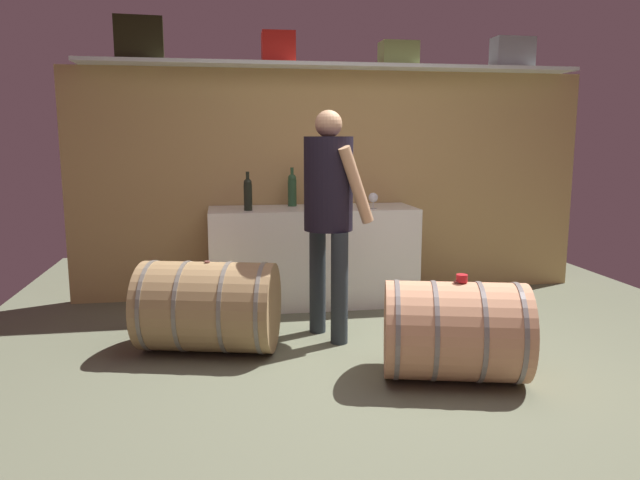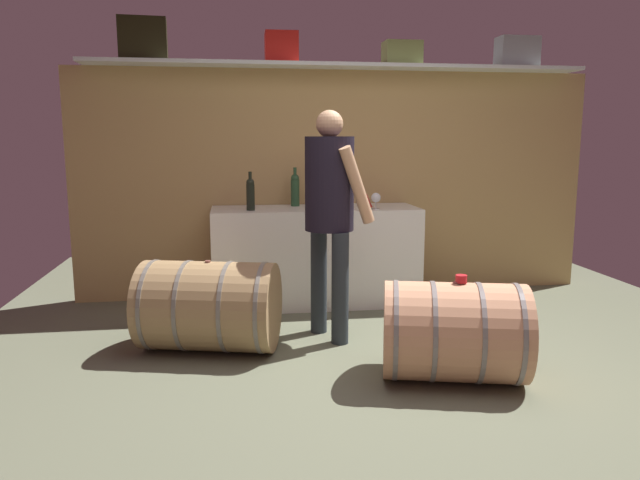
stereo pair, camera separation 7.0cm
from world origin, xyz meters
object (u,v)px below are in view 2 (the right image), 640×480
object	(u,v)px
toolcase_grey	(517,52)
wine_glass	(376,198)
toolcase_black	(143,40)
red_funnel	(367,200)
wine_bottle_green	(295,189)
work_cabinet	(315,256)
wine_bottle_dark	(250,193)
wine_barrel_near	(454,332)
winemaker_pouring	(330,201)
wine_bottle_amber	(321,193)
toolcase_olive	(402,53)
toolcase_red	(281,48)
tasting_cup	(461,279)
wine_barrel_far	(209,306)

from	to	relation	value
toolcase_grey	wine_glass	bearing A→B (deg)	-164.64
toolcase_black	red_funnel	distance (m)	2.33
toolcase_grey	wine_bottle_green	world-z (taller)	toolcase_grey
toolcase_black	wine_glass	xyz separation A→B (m)	(1.93, -0.39, -1.32)
work_cabinet	wine_bottle_dark	world-z (taller)	wine_bottle_dark
wine_barrel_near	winemaker_pouring	size ratio (longest dim) A/B	0.58
work_cabinet	wine_bottle_green	size ratio (longest dim) A/B	5.22
wine_bottle_dark	wine_bottle_amber	size ratio (longest dim) A/B	1.17
toolcase_olive	wine_glass	bearing A→B (deg)	-129.65
toolcase_black	wine_bottle_amber	xyz separation A→B (m)	(1.48, -0.19, -1.29)
toolcase_red	toolcase_black	bearing A→B (deg)	-178.63
wine_bottle_green	wine_barrel_near	size ratio (longest dim) A/B	0.36
toolcase_red	work_cabinet	bearing A→B (deg)	-37.03
wine_bottle_amber	red_funnel	world-z (taller)	wine_bottle_amber
wine_bottle_green	wine_barrel_near	xyz separation A→B (m)	(0.75, -2.00, -0.71)
wine_bottle_dark	red_funnel	size ratio (longest dim) A/B	2.68
red_funnel	wine_barrel_near	world-z (taller)	red_funnel
wine_bottle_amber	wine_barrel_near	size ratio (longest dim) A/B	0.29
wine_bottle_amber	wine_barrel_near	bearing A→B (deg)	-73.69
wine_bottle_dark	wine_barrel_near	bearing A→B (deg)	-56.13
toolcase_grey	red_funnel	distance (m)	1.98
red_funnel	toolcase_red	bearing A→B (deg)	162.39
wine_bottle_dark	tasting_cup	size ratio (longest dim) A/B	4.75
wine_barrel_near	wine_barrel_far	bearing A→B (deg)	167.45
wine_barrel_near	tasting_cup	distance (m)	0.33
work_cabinet	red_funnel	world-z (taller)	red_funnel
toolcase_black	wine_bottle_green	size ratio (longest dim) A/B	1.13
tasting_cup	red_funnel	bearing A→B (deg)	95.30
toolcase_olive	toolcase_grey	bearing A→B (deg)	-0.60
wine_glass	wine_barrel_far	bearing A→B (deg)	-146.92
wine_bottle_dark	winemaker_pouring	world-z (taller)	winemaker_pouring
wine_barrel_near	wine_bottle_amber	bearing A→B (deg)	120.71
wine_bottle_dark	wine_glass	xyz separation A→B (m)	(1.07, -0.06, -0.05)
wine_glass	wine_barrel_near	size ratio (longest dim) A/B	0.14
toolcase_black	wine_barrel_far	bearing A→B (deg)	-71.68
toolcase_red	wine_bottle_amber	size ratio (longest dim) A/B	1.02
work_cabinet	toolcase_black	bearing A→B (deg)	171.57
wine_bottle_dark	wine_barrel_near	distance (m)	2.20
toolcase_grey	winemaker_pouring	bearing A→B (deg)	-149.11
toolcase_red	toolcase_olive	xyz separation A→B (m)	(1.08, 0.00, -0.02)
tasting_cup	winemaker_pouring	size ratio (longest dim) A/B	0.04
wine_bottle_green	tasting_cup	xyz separation A→B (m)	(0.79, -2.00, -0.38)
toolcase_black	wine_barrel_near	distance (m)	3.49
work_cabinet	red_funnel	distance (m)	0.67
toolcase_grey	wine_bottle_amber	size ratio (longest dim) A/B	1.32
wine_bottle_green	wine_barrel_far	world-z (taller)	wine_bottle_green
wine_bottle_green	toolcase_grey	bearing A→B (deg)	1.52
work_cabinet	wine_bottle_amber	xyz separation A→B (m)	(0.05, 0.02, 0.56)
toolcase_grey	wine_barrel_near	world-z (taller)	toolcase_grey
wine_bottle_amber	wine_bottle_dark	bearing A→B (deg)	-167.97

